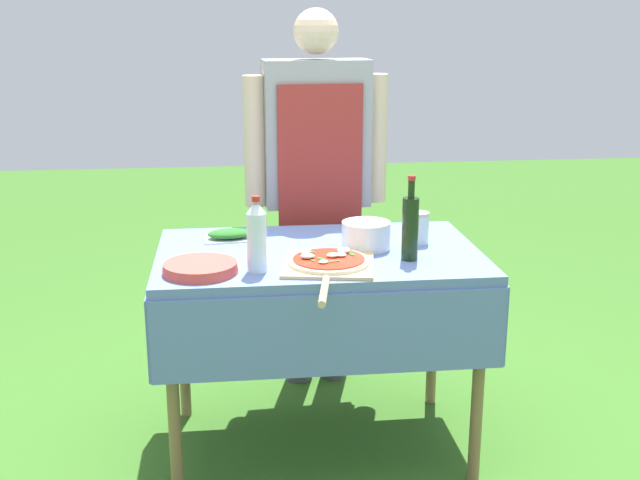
{
  "coord_description": "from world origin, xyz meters",
  "views": [
    {
      "loc": [
        -0.31,
        -2.74,
        1.6
      ],
      "look_at": [
        0.01,
        0.0,
        0.82
      ],
      "focal_mm": 45.0,
      "sensor_mm": 36.0,
      "label": 1
    }
  ],
  "objects_px": {
    "prep_table": "(319,276)",
    "water_bottle": "(257,236)",
    "sauce_jar": "(418,230)",
    "pizza_on_peel": "(328,263)",
    "plate_stack": "(200,268)",
    "herb_container": "(230,235)",
    "mixing_tub": "(366,235)",
    "oil_bottle": "(410,227)",
    "person_cook": "(316,171)"
  },
  "relations": [
    {
      "from": "herb_container",
      "to": "oil_bottle",
      "type": "bearing_deg",
      "value": -28.1
    },
    {
      "from": "herb_container",
      "to": "person_cook",
      "type": "bearing_deg",
      "value": 47.8
    },
    {
      "from": "plate_stack",
      "to": "pizza_on_peel",
      "type": "bearing_deg",
      "value": 1.45
    },
    {
      "from": "prep_table",
      "to": "herb_container",
      "type": "distance_m",
      "value": 0.38
    },
    {
      "from": "prep_table",
      "to": "water_bottle",
      "type": "height_order",
      "value": "water_bottle"
    },
    {
      "from": "oil_bottle",
      "to": "water_bottle",
      "type": "bearing_deg",
      "value": -171.9
    },
    {
      "from": "pizza_on_peel",
      "to": "plate_stack",
      "type": "distance_m",
      "value": 0.42
    },
    {
      "from": "water_bottle",
      "to": "herb_container",
      "type": "xyz_separation_m",
      "value": [
        -0.09,
        0.4,
        -0.1
      ]
    },
    {
      "from": "prep_table",
      "to": "oil_bottle",
      "type": "distance_m",
      "value": 0.4
    },
    {
      "from": "pizza_on_peel",
      "to": "plate_stack",
      "type": "xyz_separation_m",
      "value": [
        -0.42,
        -0.01,
        0.0
      ]
    },
    {
      "from": "person_cook",
      "to": "pizza_on_peel",
      "type": "distance_m",
      "value": 0.82
    },
    {
      "from": "herb_container",
      "to": "sauce_jar",
      "type": "distance_m",
      "value": 0.71
    },
    {
      "from": "herb_container",
      "to": "mixing_tub",
      "type": "bearing_deg",
      "value": -19.54
    },
    {
      "from": "herb_container",
      "to": "mixing_tub",
      "type": "distance_m",
      "value": 0.52
    },
    {
      "from": "person_cook",
      "to": "mixing_tub",
      "type": "relative_size",
      "value": 9.21
    },
    {
      "from": "prep_table",
      "to": "mixing_tub",
      "type": "relative_size",
      "value": 6.62
    },
    {
      "from": "herb_container",
      "to": "plate_stack",
      "type": "relative_size",
      "value": 0.83
    },
    {
      "from": "water_bottle",
      "to": "person_cook",
      "type": "bearing_deg",
      "value": 70.65
    },
    {
      "from": "sauce_jar",
      "to": "herb_container",
      "type": "bearing_deg",
      "value": 169.32
    },
    {
      "from": "oil_bottle",
      "to": "herb_container",
      "type": "height_order",
      "value": "oil_bottle"
    },
    {
      "from": "sauce_jar",
      "to": "pizza_on_peel",
      "type": "bearing_deg",
      "value": -145.07
    },
    {
      "from": "sauce_jar",
      "to": "mixing_tub",
      "type": "bearing_deg",
      "value": -167.92
    },
    {
      "from": "oil_bottle",
      "to": "mixing_tub",
      "type": "xyz_separation_m",
      "value": [
        -0.13,
        0.15,
        -0.07
      ]
    },
    {
      "from": "oil_bottle",
      "to": "mixing_tub",
      "type": "distance_m",
      "value": 0.21
    },
    {
      "from": "oil_bottle",
      "to": "herb_container",
      "type": "xyz_separation_m",
      "value": [
        -0.62,
        0.33,
        -0.1
      ]
    },
    {
      "from": "oil_bottle",
      "to": "water_bottle",
      "type": "xyz_separation_m",
      "value": [
        -0.53,
        -0.08,
        0.0
      ]
    },
    {
      "from": "water_bottle",
      "to": "prep_table",
      "type": "bearing_deg",
      "value": 43.66
    },
    {
      "from": "herb_container",
      "to": "sauce_jar",
      "type": "relative_size",
      "value": 1.75
    },
    {
      "from": "pizza_on_peel",
      "to": "water_bottle",
      "type": "relative_size",
      "value": 2.19
    },
    {
      "from": "person_cook",
      "to": "mixing_tub",
      "type": "xyz_separation_m",
      "value": [
        0.12,
        -0.59,
        -0.13
      ]
    },
    {
      "from": "person_cook",
      "to": "sauce_jar",
      "type": "bearing_deg",
      "value": 116.83
    },
    {
      "from": "person_cook",
      "to": "herb_container",
      "type": "distance_m",
      "value": 0.58
    },
    {
      "from": "mixing_tub",
      "to": "plate_stack",
      "type": "distance_m",
      "value": 0.63
    },
    {
      "from": "oil_bottle",
      "to": "water_bottle",
      "type": "height_order",
      "value": "oil_bottle"
    },
    {
      "from": "prep_table",
      "to": "water_bottle",
      "type": "xyz_separation_m",
      "value": [
        -0.23,
        -0.22,
        0.22
      ]
    },
    {
      "from": "person_cook",
      "to": "sauce_jar",
      "type": "xyz_separation_m",
      "value": [
        0.32,
        -0.54,
        -0.13
      ]
    },
    {
      "from": "prep_table",
      "to": "sauce_jar",
      "type": "height_order",
      "value": "sauce_jar"
    },
    {
      "from": "prep_table",
      "to": "mixing_tub",
      "type": "xyz_separation_m",
      "value": [
        0.17,
        0.01,
        0.15
      ]
    },
    {
      "from": "herb_container",
      "to": "water_bottle",
      "type": "bearing_deg",
      "value": -77.79
    },
    {
      "from": "prep_table",
      "to": "oil_bottle",
      "type": "xyz_separation_m",
      "value": [
        0.3,
        -0.14,
        0.21
      ]
    },
    {
      "from": "prep_table",
      "to": "person_cook",
      "type": "xyz_separation_m",
      "value": [
        0.06,
        0.6,
        0.27
      ]
    },
    {
      "from": "pizza_on_peel",
      "to": "water_bottle",
      "type": "height_order",
      "value": "water_bottle"
    },
    {
      "from": "prep_table",
      "to": "mixing_tub",
      "type": "bearing_deg",
      "value": 4.06
    },
    {
      "from": "plate_stack",
      "to": "herb_container",
      "type": "bearing_deg",
      "value": 76.01
    },
    {
      "from": "prep_table",
      "to": "water_bottle",
      "type": "distance_m",
      "value": 0.38
    },
    {
      "from": "plate_stack",
      "to": "sauce_jar",
      "type": "xyz_separation_m",
      "value": [
        0.79,
        0.27,
        0.03
      ]
    },
    {
      "from": "mixing_tub",
      "to": "pizza_on_peel",
      "type": "bearing_deg",
      "value": -127.7
    },
    {
      "from": "mixing_tub",
      "to": "plate_stack",
      "type": "relative_size",
      "value": 0.71
    },
    {
      "from": "prep_table",
      "to": "pizza_on_peel",
      "type": "height_order",
      "value": "pizza_on_peel"
    },
    {
      "from": "person_cook",
      "to": "prep_table",
      "type": "bearing_deg",
      "value": 80.88
    }
  ]
}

